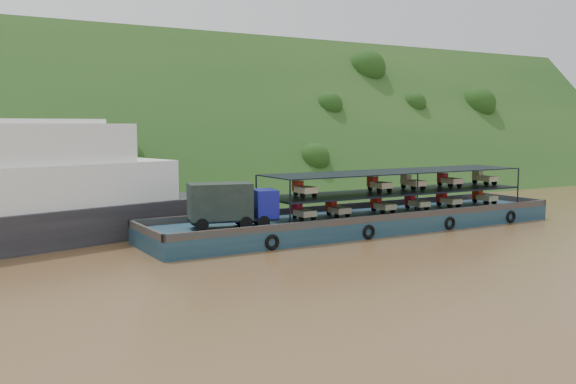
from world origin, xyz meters
TOP-DOWN VIEW (x-y plane):
  - ground at (0.00, 0.00)m, footprint 160.00×160.00m
  - hillside at (0.00, 36.00)m, footprint 140.00×39.60m
  - cargo_barge at (3.21, 1.48)m, footprint 35.00×7.18m

SIDE VIEW (x-z plane):
  - ground at x=0.00m, z-range 0.00..0.00m
  - hillside at x=0.00m, z-range -19.80..19.80m
  - cargo_barge at x=3.21m, z-range -1.20..3.34m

